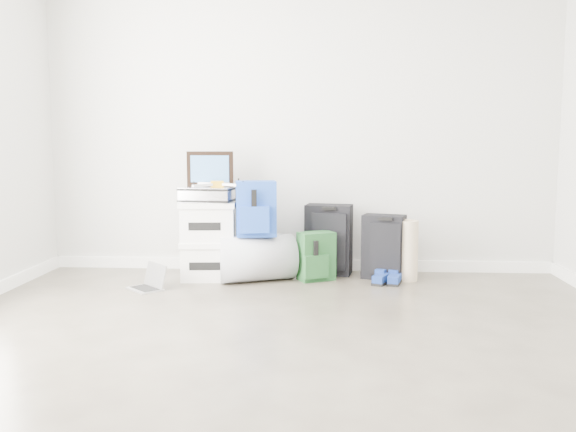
# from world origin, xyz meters

# --- Properties ---
(ground) EXTENTS (5.00, 5.00, 0.00)m
(ground) POSITION_xyz_m (0.00, 0.00, 0.00)
(ground) COLOR #3A332A
(ground) RESTS_ON ground
(room_envelope) EXTENTS (4.52, 5.02, 2.71)m
(room_envelope) POSITION_xyz_m (0.00, 0.02, 1.72)
(room_envelope) COLOR beige
(room_envelope) RESTS_ON ground
(boxes_stack) EXTENTS (0.49, 0.41, 0.66)m
(boxes_stack) POSITION_xyz_m (-0.74, 2.09, 0.33)
(boxes_stack) COLOR silver
(boxes_stack) RESTS_ON ground
(briefcase) EXTENTS (0.46, 0.36, 0.12)m
(briefcase) POSITION_xyz_m (-0.74, 2.09, 0.72)
(briefcase) COLOR #B2B2B7
(briefcase) RESTS_ON boxes_stack
(painting) EXTENTS (0.39, 0.05, 0.29)m
(painting) POSITION_xyz_m (-0.74, 2.19, 0.93)
(painting) COLOR black
(painting) RESTS_ON briefcase
(drone) EXTENTS (0.50, 0.50, 0.05)m
(drone) POSITION_xyz_m (-0.66, 2.07, 0.81)
(drone) COLOR gold
(drone) RESTS_ON briefcase
(duffel_bag) EXTENTS (0.72, 0.59, 0.38)m
(duffel_bag) POSITION_xyz_m (-0.34, 2.04, 0.19)
(duffel_bag) COLOR gray
(duffel_bag) RESTS_ON ground
(blue_backpack) EXTENTS (0.35, 0.29, 0.45)m
(blue_backpack) POSITION_xyz_m (-0.34, 2.01, 0.60)
(blue_backpack) COLOR #18379E
(blue_backpack) RESTS_ON duffel_bag
(large_suitcase) EXTENTS (0.43, 0.31, 0.61)m
(large_suitcase) POSITION_xyz_m (0.27, 2.34, 0.31)
(large_suitcase) COLOR black
(large_suitcase) RESTS_ON ground
(green_backpack) EXTENTS (0.34, 0.31, 0.41)m
(green_backpack) POSITION_xyz_m (0.16, 2.09, 0.20)
(green_backpack) COLOR #163D1C
(green_backpack) RESTS_ON ground
(carry_on) EXTENTS (0.39, 0.32, 0.54)m
(carry_on) POSITION_xyz_m (0.73, 2.18, 0.27)
(carry_on) COLOR black
(carry_on) RESTS_ON ground
(shoes) EXTENTS (0.27, 0.25, 0.08)m
(shoes) POSITION_xyz_m (0.75, 1.99, 0.04)
(shoes) COLOR black
(shoes) RESTS_ON ground
(rolled_rug) EXTENTS (0.17, 0.17, 0.51)m
(rolled_rug) POSITION_xyz_m (0.92, 2.12, 0.25)
(rolled_rug) COLOR tan
(rolled_rug) RESTS_ON ground
(laptop) EXTENTS (0.34, 0.34, 0.20)m
(laptop) POSITION_xyz_m (-1.15, 1.69, 0.05)
(laptop) COLOR silver
(laptop) RESTS_ON ground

